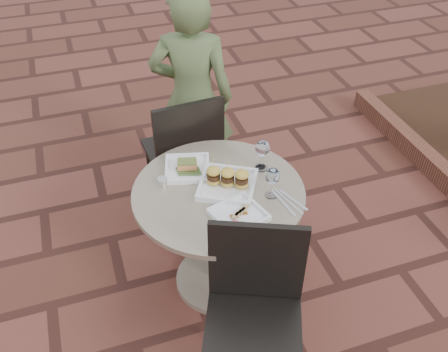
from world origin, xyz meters
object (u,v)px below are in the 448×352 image
object	(u,v)px
chair_far	(185,147)
plate_tuna	(239,214)
diner	(192,99)
plate_sliders	(228,181)
chair_near	(255,301)
plate_salmon	(187,168)
cafe_table	(219,224)

from	to	relation	value
chair_far	plate_tuna	world-z (taller)	chair_far
diner	plate_sliders	xyz separation A→B (m)	(-0.06, -0.89, 0.02)
chair_near	plate_sliders	bearing A→B (deg)	106.61
chair_near	plate_salmon	bearing A→B (deg)	119.98
cafe_table	diner	size ratio (longest dim) A/B	0.60
plate_sliders	plate_tuna	xyz separation A→B (m)	(-0.02, -0.23, -0.03)
chair_far	plate_sliders	size ratio (longest dim) A/B	2.40
chair_far	plate_sliders	distance (m)	0.69
cafe_table	chair_near	bearing A→B (deg)	-91.69
plate_sliders	plate_tuna	bearing A→B (deg)	-95.02
chair_far	chair_near	world-z (taller)	same
chair_far	diner	distance (m)	0.34
chair_near	plate_salmon	distance (m)	0.82
cafe_table	chair_far	distance (m)	0.66
cafe_table	plate_salmon	distance (m)	0.36
cafe_table	diner	bearing A→B (deg)	82.77
diner	plate_salmon	distance (m)	0.73
plate_salmon	diner	bearing A→B (deg)	72.15
chair_far	plate_salmon	xyz separation A→B (m)	(-0.10, -0.45, 0.20)
chair_far	chair_near	bearing A→B (deg)	85.91
plate_tuna	plate_sliders	bearing A→B (deg)	84.98
chair_far	plate_tuna	bearing A→B (deg)	89.05
cafe_table	chair_near	distance (m)	0.58
chair_near	plate_salmon	xyz separation A→B (m)	(-0.09, 0.79, 0.20)
plate_salmon	plate_sliders	size ratio (longest dim) A/B	0.76
chair_far	plate_sliders	xyz separation A→B (m)	(0.06, -0.65, 0.22)
cafe_table	plate_tuna	world-z (taller)	plate_tuna
cafe_table	plate_salmon	world-z (taller)	plate_salmon
chair_near	plate_tuna	distance (m)	0.42
plate_tuna	chair_near	bearing A→B (deg)	-97.88
chair_far	diner	size ratio (longest dim) A/B	0.62
chair_near	plate_sliders	size ratio (longest dim) A/B	2.40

